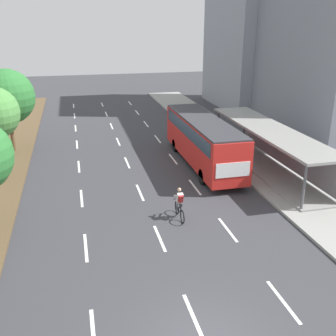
{
  "coord_description": "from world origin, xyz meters",
  "views": [
    {
      "loc": [
        -3.51,
        -9.36,
        9.82
      ],
      "look_at": [
        1.91,
        12.99,
        1.2
      ],
      "focal_mm": 42.05,
      "sensor_mm": 36.0,
      "label": 1
    }
  ],
  "objects_px": {
    "bus": "(203,137)",
    "median_tree_fourth": "(7,97)",
    "cyclist": "(180,205)",
    "bus_shelter": "(272,144)"
  },
  "relations": [
    {
      "from": "bus",
      "to": "median_tree_fourth",
      "type": "xyz_separation_m",
      "value": [
        -13.65,
        6.37,
        2.33
      ]
    },
    {
      "from": "bus",
      "to": "median_tree_fourth",
      "type": "relative_size",
      "value": 1.77
    },
    {
      "from": "cyclist",
      "to": "median_tree_fourth",
      "type": "height_order",
      "value": "median_tree_fourth"
    },
    {
      "from": "cyclist",
      "to": "median_tree_fourth",
      "type": "distance_m",
      "value": 17.54
    },
    {
      "from": "bus_shelter",
      "to": "cyclist",
      "type": "xyz_separation_m",
      "value": [
        -8.06,
        -5.55,
        -1.07
      ]
    },
    {
      "from": "bus_shelter",
      "to": "bus",
      "type": "bearing_deg",
      "value": 153.66
    },
    {
      "from": "median_tree_fourth",
      "to": "bus_shelter",
      "type": "bearing_deg",
      "value": -25.34
    },
    {
      "from": "cyclist",
      "to": "median_tree_fourth",
      "type": "bearing_deg",
      "value": 125.11
    },
    {
      "from": "bus",
      "to": "cyclist",
      "type": "xyz_separation_m",
      "value": [
        -3.78,
        -7.67,
        -1.28
      ]
    },
    {
      "from": "median_tree_fourth",
      "to": "bus",
      "type": "bearing_deg",
      "value": -25.02
    }
  ]
}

